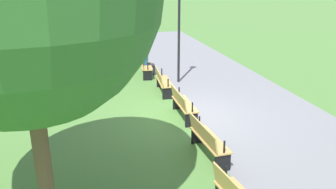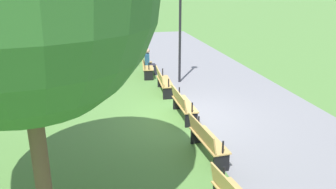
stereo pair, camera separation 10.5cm
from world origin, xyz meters
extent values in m
plane|color=#54843D|center=(0.00, 0.00, 0.00)|extent=(120.00, 120.00, 0.00)
cube|color=gray|center=(0.00, 2.36, 0.00)|extent=(34.63, 4.57, 0.01)
cube|color=tan|center=(-9.95, -1.27, 0.45)|extent=(1.66, 0.83, 0.04)
cube|color=tan|center=(-10.00, -1.46, 0.69)|extent=(1.58, 0.50, 0.40)
cube|color=black|center=(-10.67, -1.08, 0.21)|extent=(0.15, 0.38, 0.43)
cylinder|color=black|center=(-10.66, -1.06, 0.61)|extent=(0.05, 0.05, 0.30)
cube|color=black|center=(-9.23, -1.46, 0.21)|extent=(0.15, 0.38, 0.43)
cylinder|color=black|center=(-9.23, -1.44, 0.61)|extent=(0.05, 0.05, 0.30)
cube|color=tan|center=(-7.50, -0.72, 0.45)|extent=(1.66, 0.74, 0.04)
cube|color=tan|center=(-7.54, -0.91, 0.69)|extent=(1.59, 0.41, 0.40)
cube|color=black|center=(-8.23, -0.58, 0.21)|extent=(0.13, 0.38, 0.43)
cylinder|color=black|center=(-8.22, -0.56, 0.61)|extent=(0.05, 0.05, 0.30)
cube|color=black|center=(-6.77, -0.86, 0.21)|extent=(0.13, 0.38, 0.43)
cylinder|color=black|center=(-6.77, -0.84, 0.61)|extent=(0.05, 0.05, 0.30)
cube|color=tan|center=(-5.02, -0.32, 0.45)|extent=(1.65, 0.64, 0.04)
cube|color=tan|center=(-5.04, -0.52, 0.69)|extent=(1.60, 0.31, 0.40)
cube|color=black|center=(-5.75, -0.22, 0.21)|extent=(0.11, 0.38, 0.43)
cylinder|color=black|center=(-5.75, -0.20, 0.61)|extent=(0.05, 0.05, 0.30)
cube|color=black|center=(-4.28, -0.41, 0.21)|extent=(0.11, 0.38, 0.43)
cylinder|color=black|center=(-4.28, -0.39, 0.61)|extent=(0.05, 0.05, 0.30)
cube|color=tan|center=(-2.51, -0.08, 0.45)|extent=(1.63, 0.54, 0.04)
cube|color=tan|center=(-2.53, -0.28, 0.69)|extent=(1.61, 0.21, 0.40)
cube|color=black|center=(-3.25, -0.03, 0.21)|extent=(0.08, 0.38, 0.43)
cylinder|color=black|center=(-3.25, -0.01, 0.61)|extent=(0.05, 0.05, 0.30)
cube|color=black|center=(-1.77, -0.13, 0.21)|extent=(0.08, 0.38, 0.43)
cylinder|color=black|center=(-1.77, -0.11, 0.61)|extent=(0.05, 0.05, 0.30)
cube|color=tan|center=(0.00, 0.00, 0.45)|extent=(1.60, 0.44, 0.04)
cube|color=tan|center=(0.00, -0.20, 0.69)|extent=(1.60, 0.10, 0.40)
cube|color=black|center=(-0.74, 0.00, 0.21)|extent=(0.06, 0.37, 0.43)
cylinder|color=black|center=(-0.74, 0.02, 0.61)|extent=(0.04, 0.04, 0.30)
cube|color=black|center=(0.74, 0.00, 0.21)|extent=(0.06, 0.37, 0.43)
cylinder|color=black|center=(0.74, 0.02, 0.61)|extent=(0.04, 0.04, 0.30)
cube|color=tan|center=(2.51, -0.08, 0.45)|extent=(1.63, 0.54, 0.04)
cube|color=tan|center=(2.53, -0.28, 0.69)|extent=(1.61, 0.21, 0.40)
cube|color=black|center=(1.77, -0.13, 0.21)|extent=(0.08, 0.38, 0.43)
cylinder|color=black|center=(1.77, -0.11, 0.61)|extent=(0.05, 0.05, 0.30)
cube|color=black|center=(3.25, -0.03, 0.21)|extent=(0.08, 0.38, 0.43)
cylinder|color=black|center=(3.25, -0.01, 0.61)|extent=(0.05, 0.05, 0.30)
cylinder|color=black|center=(4.28, -0.39, 0.61)|extent=(0.05, 0.05, 0.30)
cube|color=navy|center=(-5.18, -0.32, 0.70)|extent=(0.34, 0.24, 0.50)
sphere|color=tan|center=(-5.17, -0.30, 1.09)|extent=(0.22, 0.22, 0.22)
cylinder|color=#23232D|center=(-5.24, -0.13, 0.43)|extent=(0.17, 0.37, 0.13)
cylinder|color=#23232D|center=(-5.22, 0.05, 0.21)|extent=(0.12, 0.12, 0.43)
cylinder|color=#23232D|center=(-5.06, -0.15, 0.43)|extent=(0.17, 0.37, 0.13)
cylinder|color=#23232D|center=(-5.04, 0.03, 0.21)|extent=(0.12, 0.12, 0.43)
cylinder|color=brown|center=(4.02, -3.71, 1.35)|extent=(0.28, 0.28, 2.70)
cylinder|color=black|center=(-3.76, 0.81, 2.05)|extent=(0.10, 0.10, 4.10)
camera|label=1|loc=(9.65, -2.81, 4.21)|focal=36.93mm
camera|label=2|loc=(9.68, -2.71, 4.21)|focal=36.93mm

